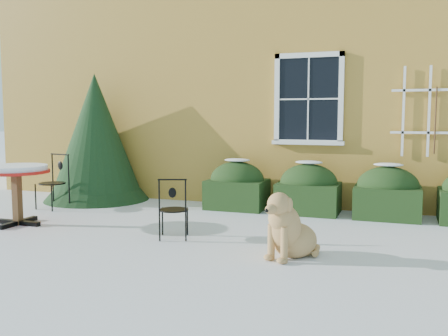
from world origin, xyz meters
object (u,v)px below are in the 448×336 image
at_px(bistro_table, 16,175).
at_px(patio_chair_far, 54,181).
at_px(patio_chair_near, 173,208).
at_px(dog, 288,230).
at_px(evergreen_shrub, 96,149).

bearing_deg(bistro_table, patio_chair_far, 105.91).
xyz_separation_m(patio_chair_near, dog, (1.68, -0.40, -0.09)).
bearing_deg(evergreen_shrub, dog, -32.00).
relative_size(patio_chair_far, dog, 1.12).
relative_size(bistro_table, patio_chair_far, 1.01).
bearing_deg(patio_chair_far, patio_chair_near, -14.96).
distance_m(patio_chair_near, patio_chair_far, 3.32).
height_order(evergreen_shrub, patio_chair_near, evergreen_shrub).
distance_m(bistro_table, dog, 4.36).
height_order(bistro_table, patio_chair_far, patio_chair_far).
bearing_deg(bistro_table, dog, -5.17).
distance_m(bistro_table, patio_chair_near, 2.67).
distance_m(evergreen_shrub, dog, 5.38).
height_order(patio_chair_near, dog, patio_chair_near).
bearing_deg(dog, evergreen_shrub, 172.82).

